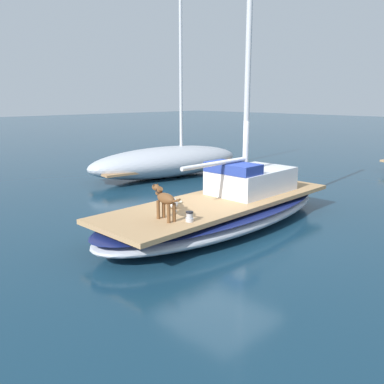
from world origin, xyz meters
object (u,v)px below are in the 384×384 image
(dog_white, at_px, (171,202))
(coiled_rope, at_px, (175,202))
(dog_brown, at_px, (165,199))
(moored_boat_port_side, at_px, (167,161))
(deck_winch, at_px, (190,217))
(sailboat_main, at_px, (221,213))

(dog_white, relative_size, coiled_rope, 2.67)
(dog_brown, bearing_deg, dog_white, 130.80)
(coiled_rope, height_order, moored_boat_port_side, moored_boat_port_side)
(dog_white, relative_size, moored_boat_port_side, 0.11)
(dog_white, height_order, coiled_rope, dog_white)
(dog_white, xyz_separation_m, coiled_rope, (-0.18, 0.29, -0.08))
(deck_winch, distance_m, moored_boat_port_side, 8.25)
(dog_brown, height_order, deck_winch, dog_brown)
(sailboat_main, relative_size, moored_boat_port_side, 0.91)
(dog_white, bearing_deg, sailboat_main, 74.28)
(deck_winch, xyz_separation_m, moored_boat_port_side, (-6.47, 5.11, -0.14))
(dog_white, xyz_separation_m, moored_boat_port_side, (-5.36, 4.60, -0.15))
(sailboat_main, height_order, coiled_rope, coiled_rope)
(sailboat_main, xyz_separation_m, coiled_rope, (-0.55, -1.00, 0.35))
(dog_brown, relative_size, deck_winch, 4.47)
(sailboat_main, relative_size, dog_white, 8.41)
(deck_winch, height_order, coiled_rope, deck_winch)
(coiled_rope, bearing_deg, moored_boat_port_side, 140.28)
(coiled_rope, bearing_deg, dog_white, -58.21)
(dog_brown, bearing_deg, coiled_rope, 128.51)
(sailboat_main, relative_size, coiled_rope, 22.46)
(dog_white, distance_m, deck_winch, 1.23)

